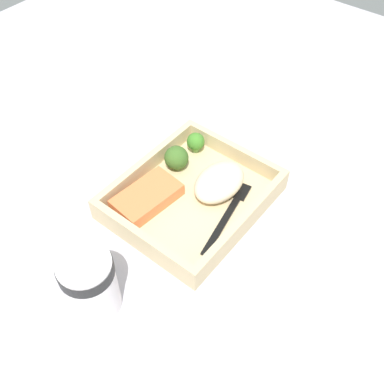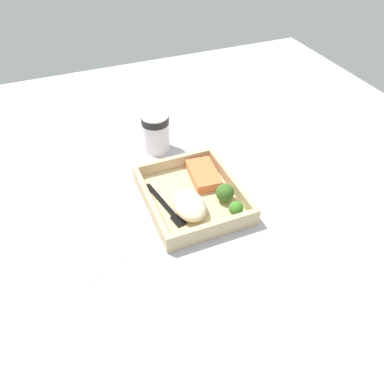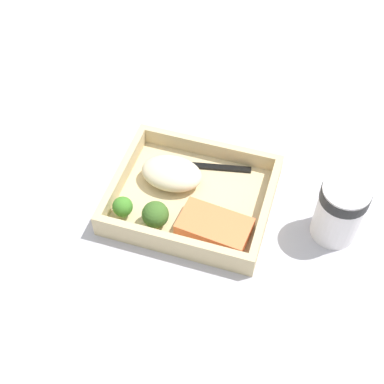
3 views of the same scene
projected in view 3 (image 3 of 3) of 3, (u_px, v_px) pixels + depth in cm
name	position (u px, v px, depth cm)	size (l,w,h in cm)	color
ground_plane	(192.00, 206.00, 87.81)	(160.00, 160.00, 2.00)	#B3AFBB
takeout_tray	(192.00, 200.00, 86.56)	(25.18, 21.15, 1.20)	#CFB789
tray_rim	(192.00, 192.00, 84.89)	(25.18, 21.15, 3.05)	#CFB789
salmon_fillet	(214.00, 227.00, 81.19)	(10.92, 6.23, 2.29)	#EF7742
mashed_potatoes	(172.00, 173.00, 86.73)	(10.08, 6.97, 3.91)	beige
broccoli_floret_1	(155.00, 215.00, 81.18)	(4.18, 4.18, 4.44)	#89AC5B
broccoli_floret_2	(123.00, 207.00, 82.23)	(3.18, 3.18, 3.86)	#73A251
fork	(198.00, 166.00, 90.05)	(15.82, 4.67, 0.44)	black
paper_cup	(340.00, 209.00, 78.88)	(7.20, 7.20, 10.49)	white
receipt_slip	(190.00, 100.00, 102.12)	(8.84, 11.13, 0.24)	white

